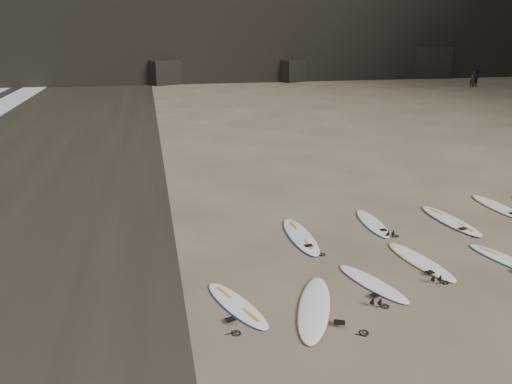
% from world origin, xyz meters
% --- Properties ---
extents(ground, '(240.00, 240.00, 0.00)m').
position_xyz_m(ground, '(0.00, 0.00, 0.00)').
color(ground, '#897559').
rests_on(ground, ground).
extents(wet_sand, '(12.00, 200.00, 0.01)m').
position_xyz_m(wet_sand, '(-13.00, 10.00, 0.00)').
color(wet_sand, '#383026').
rests_on(wet_sand, ground).
extents(surfboard_0, '(1.66, 2.80, 0.10)m').
position_xyz_m(surfboard_0, '(-4.30, -1.24, 0.05)').
color(surfboard_0, white).
rests_on(surfboard_0, ground).
extents(surfboard_1, '(1.26, 2.27, 0.08)m').
position_xyz_m(surfboard_1, '(-2.62, -0.50, 0.04)').
color(surfboard_1, white).
rests_on(surfboard_1, ground).
extents(surfboard_2, '(1.04, 2.54, 0.09)m').
position_xyz_m(surfboard_2, '(-0.92, 0.32, 0.04)').
color(surfboard_2, white).
rests_on(surfboard_2, ground).
extents(surfboard_3, '(1.19, 2.34, 0.08)m').
position_xyz_m(surfboard_3, '(1.31, -0.10, 0.04)').
color(surfboard_3, white).
rests_on(surfboard_3, ground).
extents(surfboard_5, '(0.68, 2.76, 0.10)m').
position_xyz_m(surfboard_5, '(-3.46, 2.51, 0.05)').
color(surfboard_5, white).
rests_on(surfboard_5, ground).
extents(surfboard_6, '(0.71, 2.38, 0.08)m').
position_xyz_m(surfboard_6, '(-1.00, 3.02, 0.04)').
color(surfboard_6, white).
rests_on(surfboard_6, ground).
extents(surfboard_7, '(0.92, 2.80, 0.10)m').
position_xyz_m(surfboard_7, '(1.46, 2.70, 0.05)').
color(surfboard_7, white).
rests_on(surfboard_7, ground).
extents(surfboard_8, '(0.69, 2.59, 0.09)m').
position_xyz_m(surfboard_8, '(3.73, 3.48, 0.05)').
color(surfboard_8, white).
rests_on(surfboard_8, ground).
extents(surfboard_11, '(1.36, 2.35, 0.08)m').
position_xyz_m(surfboard_11, '(-5.91, -0.77, 0.04)').
color(surfboard_11, white).
rests_on(surfboard_11, ground).
extents(person_a, '(0.67, 0.56, 1.58)m').
position_xyz_m(person_a, '(24.45, 35.07, 0.79)').
color(person_a, black).
rests_on(person_a, ground).
extents(person_b, '(0.89, 0.71, 1.75)m').
position_xyz_m(person_b, '(25.29, 35.59, 0.87)').
color(person_b, black).
rests_on(person_b, ground).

